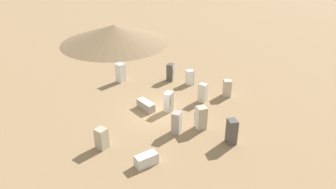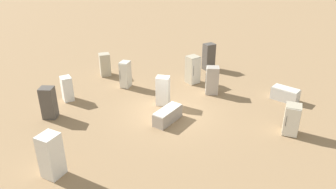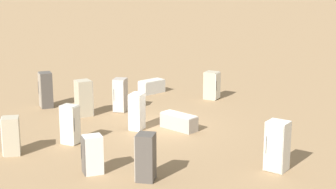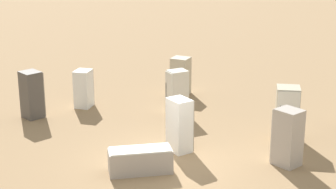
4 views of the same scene
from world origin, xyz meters
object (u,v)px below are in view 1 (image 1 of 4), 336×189
object	(u,v)px
discarded_fridge_0	(121,73)
discarded_fridge_9	(146,160)
discarded_fridge_1	(102,138)
discarded_fridge_4	(190,77)
discarded_fridge_10	(169,102)
discarded_fridge_3	(232,132)
discarded_fridge_6	(227,88)
discarded_fridge_5	(146,105)
discarded_fridge_7	(203,93)
discarded_fridge_11	(201,118)
discarded_fridge_2	(177,122)
discarded_fridge_8	(171,72)

from	to	relation	value
discarded_fridge_0	discarded_fridge_9	xyz separation A→B (m)	(1.81, 13.31, -0.57)
discarded_fridge_1	discarded_fridge_4	distance (m)	12.53
discarded_fridge_4	discarded_fridge_10	xyz separation A→B (m)	(3.93, 4.12, 0.13)
discarded_fridge_1	discarded_fridge_10	xyz separation A→B (m)	(-6.33, -3.07, 0.08)
discarded_fridge_9	discarded_fridge_3	bearing A→B (deg)	-101.66
discarded_fridge_6	discarded_fridge_10	size ratio (longest dim) A/B	0.91
discarded_fridge_1	discarded_fridge_6	size ratio (longest dim) A/B	0.99
discarded_fridge_6	discarded_fridge_10	world-z (taller)	discarded_fridge_10
discarded_fridge_9	discarded_fridge_5	bearing A→B (deg)	-30.35
discarded_fridge_5	discarded_fridge_7	size ratio (longest dim) A/B	1.14
discarded_fridge_1	discarded_fridge_11	bearing A→B (deg)	-34.47
discarded_fridge_1	discarded_fridge_5	bearing A→B (deg)	9.36
discarded_fridge_10	discarded_fridge_11	world-z (taller)	discarded_fridge_11
discarded_fridge_2	discarded_fridge_5	bearing A→B (deg)	146.14
discarded_fridge_2	discarded_fridge_3	distance (m)	4.13
discarded_fridge_8	discarded_fridge_10	distance (m)	6.22
discarded_fridge_11	discarded_fridge_9	bearing A→B (deg)	117.87
discarded_fridge_5	discarded_fridge_2	bearing A→B (deg)	86.31
discarded_fridge_0	discarded_fridge_1	size ratio (longest dim) A/B	1.23
discarded_fridge_1	discarded_fridge_10	distance (m)	7.04
discarded_fridge_5	discarded_fridge_9	size ratio (longest dim) A/B	1.18
discarded_fridge_1	discarded_fridge_11	distance (m)	7.62
discarded_fridge_9	discarded_fridge_10	world-z (taller)	discarded_fridge_10
discarded_fridge_1	discarded_fridge_8	world-z (taller)	discarded_fridge_8
discarded_fridge_9	discarded_fridge_11	bearing A→B (deg)	-75.84
discarded_fridge_5	discarded_fridge_7	xyz separation A→B (m)	(-5.13, 0.56, 0.49)
discarded_fridge_5	discarded_fridge_7	distance (m)	5.19
discarded_fridge_0	discarded_fridge_3	size ratio (longest dim) A/B	1.01
discarded_fridge_7	discarded_fridge_10	size ratio (longest dim) A/B	0.99
discarded_fridge_7	discarded_fridge_3	bearing A→B (deg)	-132.34
discarded_fridge_0	discarded_fridge_4	xyz separation A→B (m)	(-6.15, 3.17, -0.22)
discarded_fridge_4	discarded_fridge_9	world-z (taller)	discarded_fridge_4
discarded_fridge_0	discarded_fridge_4	size ratio (longest dim) A/B	1.30
discarded_fridge_3	discarded_fridge_4	xyz separation A→B (m)	(-1.50, -10.10, -0.22)
discarded_fridge_4	discarded_fridge_7	distance (m)	3.73
discarded_fridge_2	discarded_fridge_5	size ratio (longest dim) A/B	0.89
discarded_fridge_3	discarded_fridge_11	distance (m)	2.82
discarded_fridge_1	discarded_fridge_5	world-z (taller)	discarded_fridge_1
discarded_fridge_3	discarded_fridge_7	bearing A→B (deg)	179.47
discarded_fridge_1	discarded_fridge_3	distance (m)	9.23
discarded_fridge_1	discarded_fridge_9	bearing A→B (deg)	-83.93
discarded_fridge_5	discarded_fridge_11	bearing A→B (deg)	106.85
discarded_fridge_8	discarded_fridge_11	bearing A→B (deg)	32.95
discarded_fridge_0	discarded_fridge_3	world-z (taller)	discarded_fridge_0
discarded_fridge_1	discarded_fridge_2	xyz separation A→B (m)	(-5.65, 0.19, 0.09)
discarded_fridge_6	discarded_fridge_8	distance (m)	6.23
discarded_fridge_3	discarded_fridge_5	world-z (taller)	discarded_fridge_3
discarded_fridge_1	discarded_fridge_0	bearing A→B (deg)	36.46
discarded_fridge_5	discarded_fridge_11	distance (m)	5.34
discarded_fridge_6	discarded_fridge_5	bearing A→B (deg)	-74.80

